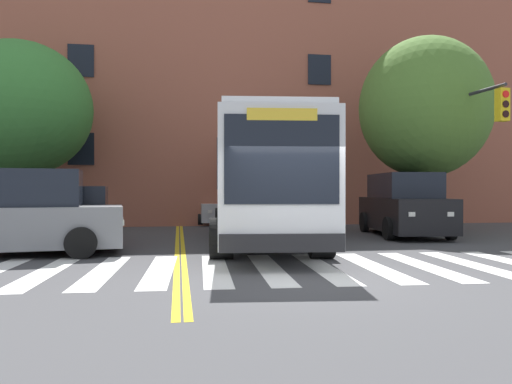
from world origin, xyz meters
TOP-DOWN VIEW (x-y plane):
  - ground_plane at (0.00, 0.00)m, footprint 120.00×120.00m
  - crosswalk at (-0.34, 1.15)m, footprint 14.21×4.76m
  - lane_line_yellow_inner at (-2.26, 15.15)m, footprint 0.12×36.00m
  - lane_line_yellow_outer at (-2.10, 15.15)m, footprint 0.12×36.00m
  - city_bus at (0.32, 6.13)m, footprint 3.65×11.80m
  - car_red_near_lane at (-5.17, 6.37)m, footprint 2.35×4.15m
  - car_black_far_lane at (5.75, 7.68)m, footprint 2.73×5.31m
  - car_silver_behind_bus at (-0.36, 14.79)m, footprint 2.14×3.74m
  - car_grey_cross_street at (-6.23, 4.04)m, footprint 5.31×2.72m
  - traffic_light_near_corner at (7.39, 6.64)m, footprint 0.55×3.65m
  - street_tree_curbside_large at (7.20, 8.92)m, footprint 6.64×6.89m
  - street_tree_curbside_small at (-8.08, 10.62)m, footprint 7.33×7.30m
  - building_facade at (-1.06, 17.05)m, footprint 40.07×7.38m

SIDE VIEW (x-z plane):
  - ground_plane at x=0.00m, z-range 0.00..0.00m
  - lane_line_yellow_inner at x=-2.26m, z-range 0.00..0.01m
  - lane_line_yellow_outer at x=-2.10m, z-range 0.00..0.01m
  - crosswalk at x=-0.34m, z-range 0.00..0.01m
  - car_red_near_lane at x=-5.17m, z-range -0.07..1.68m
  - car_silver_behind_bus at x=-0.36m, z-range -0.08..1.77m
  - car_grey_cross_street at x=-6.23m, z-range -0.05..2.10m
  - car_black_far_lane at x=5.75m, z-range -0.05..2.17m
  - city_bus at x=0.32m, z-range 0.17..3.69m
  - traffic_light_near_corner at x=7.39m, z-range 0.95..6.12m
  - street_tree_curbside_small at x=-8.08m, z-range 1.05..8.23m
  - street_tree_curbside_large at x=7.20m, z-range 1.03..8.54m
  - building_facade at x=-1.06m, z-range 0.01..13.67m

